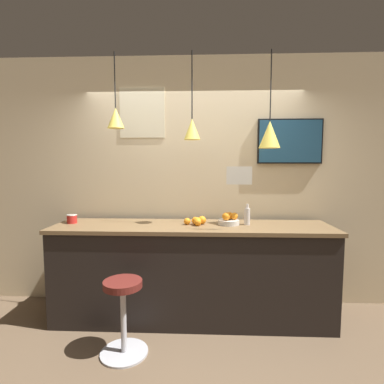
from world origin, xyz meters
The scene contains 14 objects.
ground_plane centered at (0.00, 0.00, 0.00)m, with size 14.00×14.00×0.00m, color brown.
back_wall centered at (0.00, 1.18, 1.45)m, with size 8.00×0.06×2.90m.
service_counter centered at (0.00, 0.73, 0.51)m, with size 2.92×0.68×1.02m.
bar_stool centered at (-0.57, 0.09, 0.42)m, with size 0.42×0.42×0.66m.
fruit_bowl centered at (0.39, 0.78, 1.07)m, with size 0.23×0.23×0.14m.
orange_pile centered at (0.05, 0.75, 1.06)m, with size 0.24×0.17×0.09m.
juice_bottle centered at (0.58, 0.77, 1.12)m, with size 0.06×0.06×0.22m.
spread_jar centered at (-1.31, 0.77, 1.07)m, with size 0.11×0.11×0.10m.
pendant_lamp_left centered at (-0.79, 0.74, 2.14)m, with size 0.17×0.17×0.77m.
pendant_lamp_middle centered at (0.00, 0.74, 2.02)m, with size 0.17×0.17×0.89m.
pendant_lamp_right centered at (0.79, 0.74, 1.96)m, with size 0.22×0.22×0.98m.
mounted_tv centered at (1.10, 1.13, 1.92)m, with size 0.73×0.04×0.51m.
hanging_menu_board centered at (0.46, 0.47, 1.55)m, with size 0.24×0.01×0.17m.
wall_poster centered at (-0.60, 1.15, 2.26)m, with size 0.53×0.01×0.57m.
Camera 1 is at (0.14, -2.37, 1.66)m, focal length 28.00 mm.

